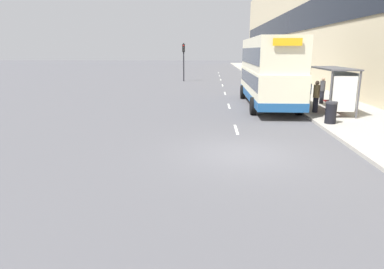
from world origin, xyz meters
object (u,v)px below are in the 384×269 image
at_px(pedestrian_at_shelter, 342,89).
at_px(traffic_light_far_kerb, 184,56).
at_px(bus_shelter, 337,82).
at_px(litter_bin, 331,112).
at_px(pedestrian_2, 309,93).
at_px(car_0, 256,79).
at_px(pedestrian_1, 322,90).
at_px(double_decker_bus_near, 268,71).
at_px(pedestrian_4, 316,96).

distance_m(pedestrian_at_shelter, traffic_light_far_kerb, 20.65).
distance_m(bus_shelter, litter_bin, 3.43).
xyz_separation_m(pedestrian_2, litter_bin, (-0.42, -5.48, -0.28)).
xyz_separation_m(car_0, pedestrian_1, (3.06, -10.04, 0.12)).
bearing_deg(pedestrian_at_shelter, pedestrian_2, -145.33).
height_order(pedestrian_at_shelter, litter_bin, pedestrian_at_shelter).
bearing_deg(litter_bin, pedestrian_at_shelter, 66.87).
xyz_separation_m(pedestrian_at_shelter, pedestrian_2, (-2.72, -1.88, -0.08)).
bearing_deg(litter_bin, double_decker_bus_near, 109.04).
xyz_separation_m(pedestrian_2, traffic_light_far_kerb, (-9.37, 18.51, 2.00)).
height_order(double_decker_bus_near, traffic_light_far_kerb, traffic_light_far_kerb).
bearing_deg(double_decker_bus_near, pedestrian_at_shelter, 14.53).
distance_m(pedestrian_1, pedestrian_2, 1.49).
height_order(pedestrian_2, pedestrian_4, pedestrian_4).
xyz_separation_m(pedestrian_at_shelter, pedestrian_4, (-2.99, -4.35, 0.02)).
distance_m(pedestrian_1, pedestrian_4, 3.71).
bearing_deg(bus_shelter, litter_bin, -112.38).
xyz_separation_m(pedestrian_4, litter_bin, (-0.16, -3.01, -0.38)).
relative_size(double_decker_bus_near, car_0, 2.67).
bearing_deg(traffic_light_far_kerb, pedestrian_2, -63.14).
bearing_deg(traffic_light_far_kerb, double_decker_bus_near, -69.07).
bearing_deg(pedestrian_1, double_decker_bus_near, -173.15).
bearing_deg(bus_shelter, pedestrian_4, 177.53).
bearing_deg(litter_bin, bus_shelter, 67.62).
distance_m(pedestrian_4, litter_bin, 3.04).
height_order(car_0, traffic_light_far_kerb, traffic_light_far_kerb).
distance_m(pedestrian_at_shelter, pedestrian_2, 3.31).
distance_m(pedestrian_1, litter_bin, 6.64).
xyz_separation_m(car_0, pedestrian_4, (1.66, -13.48, 0.16)).
distance_m(double_decker_bus_near, pedestrian_2, 2.88).
height_order(car_0, pedestrian_4, pedestrian_4).
xyz_separation_m(pedestrian_1, traffic_light_far_kerb, (-10.51, 17.54, 1.93)).
distance_m(litter_bin, traffic_light_far_kerb, 25.71).
relative_size(pedestrian_1, litter_bin, 1.62).
relative_size(bus_shelter, pedestrian_2, 2.66).
xyz_separation_m(pedestrian_1, pedestrian_2, (-1.14, -0.97, -0.06)).
relative_size(litter_bin, traffic_light_far_kerb, 0.24).
height_order(double_decker_bus_near, pedestrian_1, double_decker_bus_near).
height_order(pedestrian_at_shelter, pedestrian_1, pedestrian_at_shelter).
relative_size(car_0, pedestrian_2, 2.47).
xyz_separation_m(double_decker_bus_near, traffic_light_far_kerb, (-6.88, 17.98, 0.66)).
xyz_separation_m(double_decker_bus_near, pedestrian_2, (2.50, -0.53, -1.34)).
xyz_separation_m(double_decker_bus_near, car_0, (0.57, 10.48, -1.40)).
relative_size(bus_shelter, car_0, 1.08).
bearing_deg(traffic_light_far_kerb, pedestrian_4, -66.53).
bearing_deg(double_decker_bus_near, pedestrian_2, -11.98).
height_order(car_0, pedestrian_2, car_0).
height_order(litter_bin, traffic_light_far_kerb, traffic_light_far_kerb).
distance_m(pedestrian_1, traffic_light_far_kerb, 20.54).
bearing_deg(pedestrian_4, pedestrian_1, 67.80).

